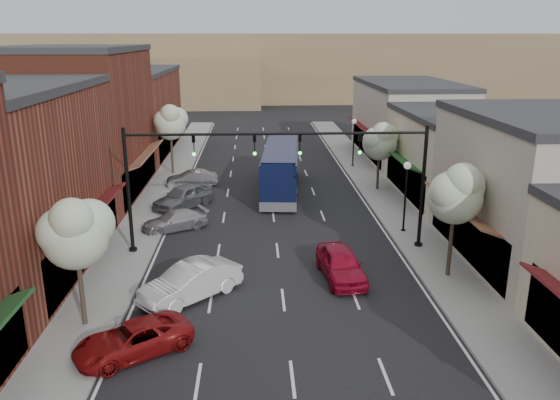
{
  "coord_description": "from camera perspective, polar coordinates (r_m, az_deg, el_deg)",
  "views": [
    {
      "loc": [
        -1.24,
        -20.46,
        11.51
      ],
      "look_at": [
        0.27,
        10.51,
        2.2
      ],
      "focal_mm": 35.0,
      "sensor_mm": 36.0,
      "label": 1
    }
  ],
  "objects": [
    {
      "name": "ground",
      "position": [
        23.51,
        0.61,
        -12.61
      ],
      "size": [
        160.0,
        160.0,
        0.0
      ],
      "primitive_type": "plane",
      "color": "black",
      "rests_on": "ground"
    },
    {
      "name": "sidewalk_left",
      "position": [
        41.23,
        -12.67,
        0.19
      ],
      "size": [
        2.8,
        73.0,
        0.15
      ],
      "primitive_type": "cube",
      "color": "gray",
      "rests_on": "ground"
    },
    {
      "name": "sidewalk_right",
      "position": [
        41.73,
        10.68,
        0.51
      ],
      "size": [
        2.8,
        73.0,
        0.15
      ],
      "primitive_type": "cube",
      "color": "gray",
      "rests_on": "ground"
    },
    {
      "name": "curb_left",
      "position": [
        41.01,
        -10.74,
        0.22
      ],
      "size": [
        0.25,
        73.0,
        0.17
      ],
      "primitive_type": "cube",
      "color": "gray",
      "rests_on": "ground"
    },
    {
      "name": "curb_right",
      "position": [
        41.43,
        8.8,
        0.49
      ],
      "size": [
        0.25,
        73.0,
        0.17
      ],
      "primitive_type": "cube",
      "color": "gray",
      "rests_on": "ground"
    },
    {
      "name": "bldg_left_midfar",
      "position": [
        42.94,
        -20.56,
        7.48
      ],
      "size": [
        10.14,
        14.1,
        10.9
      ],
      "color": "brown",
      "rests_on": "ground"
    },
    {
      "name": "bldg_left_far",
      "position": [
        58.4,
        -15.79,
        8.86
      ],
      "size": [
        10.14,
        18.1,
        8.4
      ],
      "color": "brown",
      "rests_on": "ground"
    },
    {
      "name": "bldg_right_midnear",
      "position": [
        31.33,
        25.84,
        0.96
      ],
      "size": [
        9.14,
        12.1,
        7.9
      ],
      "color": "#B4AC9A",
      "rests_on": "ground"
    },
    {
      "name": "bldg_right_midfar",
      "position": [
        42.1,
        18.12,
        4.45
      ],
      "size": [
        9.14,
        12.1,
        6.4
      ],
      "color": "beige",
      "rests_on": "ground"
    },
    {
      "name": "bldg_right_far",
      "position": [
        55.11,
        13.12,
        8.09
      ],
      "size": [
        9.14,
        16.1,
        7.4
      ],
      "color": "#B4AC9A",
      "rests_on": "ground"
    },
    {
      "name": "hill_far",
      "position": [
        110.61,
        -2.2,
        13.85
      ],
      "size": [
        120.0,
        30.0,
        12.0
      ],
      "primitive_type": "cube",
      "color": "#7A6647",
      "rests_on": "ground"
    },
    {
      "name": "hill_near",
      "position": [
        101.57,
        -16.66,
        11.79
      ],
      "size": [
        50.0,
        20.0,
        8.0
      ],
      "primitive_type": "cube",
      "color": "#7A6647",
      "rests_on": "ground"
    },
    {
      "name": "signal_mast_right",
      "position": [
        30.08,
        10.5,
        3.19
      ],
      "size": [
        8.22,
        0.46,
        7.0
      ],
      "color": "black",
      "rests_on": "ground"
    },
    {
      "name": "signal_mast_left",
      "position": [
        29.61,
        -11.23,
        2.93
      ],
      "size": [
        8.22,
        0.46,
        7.0
      ],
      "color": "black",
      "rests_on": "ground"
    },
    {
      "name": "tree_right_near",
      "position": [
        27.15,
        18.0,
        0.8
      ],
      "size": [
        2.85,
        2.65,
        5.95
      ],
      "color": "#47382B",
      "rests_on": "ground"
    },
    {
      "name": "tree_right_far",
      "position": [
        42.2,
        10.45,
        6.17
      ],
      "size": [
        2.85,
        2.65,
        5.43
      ],
      "color": "#47382B",
      "rests_on": "ground"
    },
    {
      "name": "tree_left_near",
      "position": [
        22.78,
        -20.59,
        -3.07
      ],
      "size": [
        2.85,
        2.65,
        5.69
      ],
      "color": "#47382B",
      "rests_on": "ground"
    },
    {
      "name": "tree_left_far",
      "position": [
        47.44,
        -11.37,
        8.02
      ],
      "size": [
        2.85,
        2.65,
        6.13
      ],
      "color": "#47382B",
      "rests_on": "ground"
    },
    {
      "name": "lamp_post_near",
      "position": [
        33.36,
        13.04,
        1.5
      ],
      "size": [
        0.44,
        0.44,
        4.44
      ],
      "color": "black",
      "rests_on": "ground"
    },
    {
      "name": "lamp_post_far",
      "position": [
        50.03,
        7.72,
        6.77
      ],
      "size": [
        0.44,
        0.44,
        4.44
      ],
      "color": "black",
      "rests_on": "ground"
    },
    {
      "name": "coach_bus",
      "position": [
        41.78,
        0.09,
        3.33
      ],
      "size": [
        3.48,
        11.71,
        3.53
      ],
      "rotation": [
        0.0,
        0.0,
        -0.08
      ],
      "color": "#0D1234",
      "rests_on": "ground"
    },
    {
      "name": "red_hatchback",
      "position": [
        27.22,
        6.36,
        -6.64
      ],
      "size": [
        2.3,
        4.71,
        1.55
      ],
      "primitive_type": "imported",
      "rotation": [
        0.0,
        0.0,
        0.11
      ],
      "color": "maroon",
      "rests_on": "ground"
    },
    {
      "name": "parked_car_a",
      "position": [
        21.83,
        -15.11,
        -13.88
      ],
      "size": [
        4.82,
        4.1,
        1.23
      ],
      "primitive_type": "imported",
      "rotation": [
        0.0,
        0.0,
        -1.0
      ],
      "color": "maroon",
      "rests_on": "ground"
    },
    {
      "name": "parked_car_b",
      "position": [
        25.39,
        -9.32,
        -8.46
      ],
      "size": [
        4.77,
        4.61,
        1.62
      ],
      "primitive_type": "imported",
      "rotation": [
        0.0,
        0.0,
        -0.82
      ],
      "color": "silver",
      "rests_on": "ground"
    },
    {
      "name": "parked_car_c",
      "position": [
        34.37,
        -10.94,
        -2.12
      ],
      "size": [
        4.4,
        3.35,
        1.19
      ],
      "primitive_type": "imported",
      "rotation": [
        0.0,
        0.0,
        -1.1
      ],
      "color": "#A2A2A8",
      "rests_on": "ground"
    },
    {
      "name": "parked_car_d",
      "position": [
        38.56,
        -10.06,
        0.35
      ],
      "size": [
        4.44,
        5.0,
        1.64
      ],
      "primitive_type": "imported",
      "rotation": [
        0.0,
        0.0,
        -0.65
      ],
      "color": "slate",
      "rests_on": "ground"
    },
    {
      "name": "parked_car_e",
      "position": [
        44.01,
        -9.17,
        2.21
      ],
      "size": [
        4.17,
        2.13,
        1.31
      ],
      "primitive_type": "imported",
      "rotation": [
        0.0,
        0.0,
        -1.37
      ],
      "color": "gray",
      "rests_on": "ground"
    }
  ]
}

